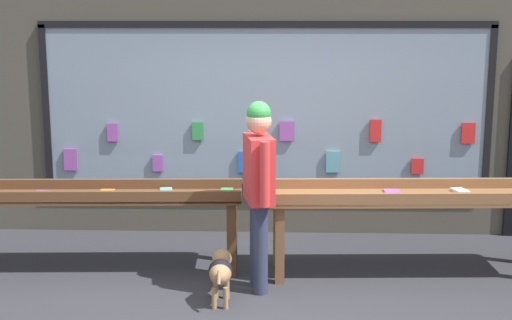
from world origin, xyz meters
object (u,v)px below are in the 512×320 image
display_table_left (102,201)px  person_browsing (259,180)px  small_dog (221,270)px  display_table_right (411,202)px

display_table_left → person_browsing: size_ratio=1.59×
display_table_left → person_browsing: person_browsing is taller
person_browsing → small_dog: size_ratio=2.96×
display_table_left → display_table_right: size_ratio=1.00×
display_table_left → person_browsing: (1.60, -0.52, 0.35)m
small_dog → display_table_left: bearing=55.5°
display_table_right → person_browsing: size_ratio=1.59×
display_table_left → display_table_right: 3.09m
display_table_left → display_table_right: (3.09, -0.00, 0.02)m
display_table_left → person_browsing: 1.72m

